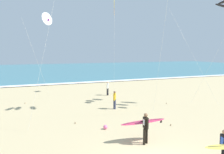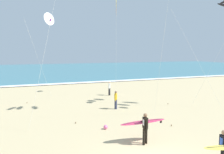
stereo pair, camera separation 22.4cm
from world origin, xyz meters
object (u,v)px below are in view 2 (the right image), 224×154
object	(u,v)px
surfer_trailing	(144,124)
kite_diamond_golden_mid	(116,7)
bystander_white_top	(109,88)
beach_ball	(106,127)
kite_delta_ivory_distant	(49,19)
bystander_yellow_top	(116,100)

from	to	relation	value
surfer_trailing	kite_diamond_golden_mid	bearing A→B (deg)	73.18
surfer_trailing	bystander_white_top	xyz separation A→B (m)	(3.18, 13.54, -0.24)
beach_ball	kite_delta_ivory_distant	bearing A→B (deg)	99.56
kite_delta_ivory_distant	surfer_trailing	bearing A→B (deg)	-77.77
kite_delta_ivory_distant	bystander_yellow_top	world-z (taller)	kite_delta_ivory_distant
kite_diamond_golden_mid	kite_delta_ivory_distant	world-z (taller)	kite_diamond_golden_mid
surfer_trailing	kite_diamond_golden_mid	world-z (taller)	kite_diamond_golden_mid
kite_diamond_golden_mid	beach_ball	size ratio (longest dim) A/B	39.54
kite_delta_ivory_distant	bystander_yellow_top	xyz separation A→B (m)	(4.58, -7.09, -7.55)
kite_diamond_golden_mid	bystander_yellow_top	distance (m)	11.85
kite_diamond_golden_mid	bystander_white_top	world-z (taller)	kite_diamond_golden_mid
surfer_trailing	beach_ball	distance (m)	3.21
surfer_trailing	bystander_yellow_top	xyz separation A→B (m)	(1.43, 7.42, -0.24)
kite_delta_ivory_distant	bystander_yellow_top	bearing A→B (deg)	-57.15
bystander_yellow_top	bystander_white_top	distance (m)	6.36
kite_diamond_golden_mid	bystander_white_top	xyz separation A→B (m)	(-1.14, -0.76, -9.21)
bystander_yellow_top	beach_ball	world-z (taller)	bystander_yellow_top
surfer_trailing	kite_delta_ivory_distant	xyz separation A→B (m)	(-3.14, 14.51, 7.31)
surfer_trailing	bystander_yellow_top	world-z (taller)	surfer_trailing
bystander_white_top	beach_ball	xyz separation A→B (m)	(-4.36, -10.69, -0.67)
beach_ball	bystander_yellow_top	bearing A→B (deg)	60.28
surfer_trailing	kite_delta_ivory_distant	bearing A→B (deg)	102.23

